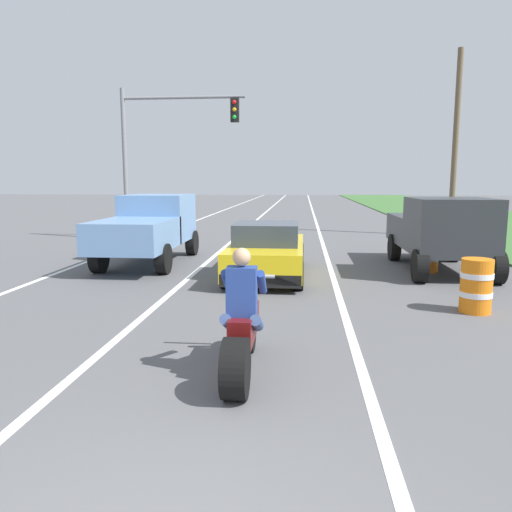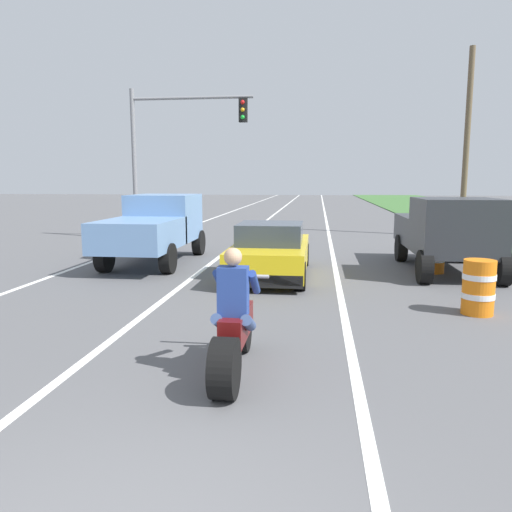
{
  "view_description": "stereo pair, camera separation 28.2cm",
  "coord_description": "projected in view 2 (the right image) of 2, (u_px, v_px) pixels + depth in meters",
  "views": [
    {
      "loc": [
        1.02,
        -2.49,
        2.41
      ],
      "look_at": [
        0.15,
        6.67,
        1.0
      ],
      "focal_mm": 34.61,
      "sensor_mm": 36.0,
      "label": 1
    },
    {
      "loc": [
        1.3,
        -2.46,
        2.41
      ],
      "look_at": [
        0.15,
        6.67,
        1.0
      ],
      "focal_mm": 34.61,
      "sensor_mm": 36.0,
      "label": 2
    }
  ],
  "objects": [
    {
      "name": "lane_stripe_left_solid",
      "position": [
        175.0,
        232.0,
        23.21
      ],
      "size": [
        0.14,
        120.0,
        0.01
      ],
      "primitive_type": "cube",
      "color": "white",
      "rests_on": "ground"
    },
    {
      "name": "lane_stripe_right_solid",
      "position": [
        329.0,
        234.0,
        22.33
      ],
      "size": [
        0.14,
        120.0,
        0.01
      ],
      "primitive_type": "cube",
      "color": "white",
      "rests_on": "ground"
    },
    {
      "name": "lane_stripe_centre_dashed",
      "position": [
        250.0,
        233.0,
        22.77
      ],
      "size": [
        0.14,
        120.0,
        0.01
      ],
      "primitive_type": "cube",
      "color": "white",
      "rests_on": "ground"
    },
    {
      "name": "motorcycle_with_rider",
      "position": [
        233.0,
        331.0,
        6.03
      ],
      "size": [
        0.7,
        2.21,
        1.62
      ],
      "color": "black",
      "rests_on": "ground"
    },
    {
      "name": "sports_car_yellow",
      "position": [
        271.0,
        252.0,
        12.45
      ],
      "size": [
        1.84,
        4.3,
        1.37
      ],
      "color": "yellow",
      "rests_on": "ground"
    },
    {
      "name": "pickup_truck_left_lane_light_blue",
      "position": [
        155.0,
        225.0,
        14.44
      ],
      "size": [
        2.02,
        4.8,
        1.98
      ],
      "color": "#6B93C6",
      "rests_on": "ground"
    },
    {
      "name": "pickup_truck_right_shoulder_dark_grey",
      "position": [
        446.0,
        230.0,
        13.06
      ],
      "size": [
        2.02,
        4.8,
        1.98
      ],
      "color": "#2D3035",
      "rests_on": "ground"
    },
    {
      "name": "traffic_light_mast_near",
      "position": [
        171.0,
        139.0,
        19.6
      ],
      "size": [
        4.95,
        0.34,
        6.0
      ],
      "color": "gray",
      "rests_on": "ground"
    },
    {
      "name": "utility_pole_roadside",
      "position": [
        467.0,
        144.0,
        20.72
      ],
      "size": [
        0.24,
        0.24,
        7.85
      ],
      "primitive_type": "cylinder",
      "color": "brown",
      "rests_on": "ground"
    },
    {
      "name": "construction_barrel_nearest",
      "position": [
        478.0,
        287.0,
        8.92
      ],
      "size": [
        0.58,
        0.58,
        1.0
      ],
      "color": "orange",
      "rests_on": "ground"
    },
    {
      "name": "construction_barrel_mid",
      "position": [
        434.0,
        254.0,
        12.95
      ],
      "size": [
        0.58,
        0.58,
        1.0
      ],
      "color": "orange",
      "rests_on": "ground"
    }
  ]
}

